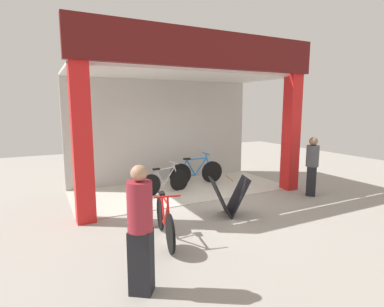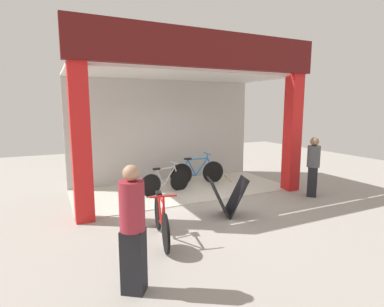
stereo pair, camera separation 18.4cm
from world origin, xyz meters
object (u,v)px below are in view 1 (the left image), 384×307
Objects in this scene: bicycle_inside_0 at (165,182)px; bicycle_parked_0 at (165,220)px; sandwich_board_sign at (229,196)px; bicycle_inside_1 at (196,172)px; pedestrian_1 at (312,166)px; pedestrian_0 at (140,229)px.

bicycle_parked_0 is (-1.10, -2.72, 0.03)m from bicycle_inside_0.
bicycle_inside_0 is at bearing 105.98° from sandwich_board_sign.
bicycle_inside_1 is at bearing 77.20° from sandwich_board_sign.
bicycle_inside_1 is 3.32m from pedestrian_1.
pedestrian_0 is (-3.20, -4.58, 0.48)m from bicycle_inside_1.
pedestrian_1 is at bearing 10.15° from bicycle_parked_0.
bicycle_inside_1 is 2.78m from sandwich_board_sign.
bicycle_parked_0 is at bearing -162.58° from sandwich_board_sign.
pedestrian_1 is at bearing 21.63° from pedestrian_0.
bicycle_parked_0 is at bearing -125.78° from bicycle_inside_1.
pedestrian_0 reaches higher than pedestrian_1.
bicycle_inside_0 is at bearing 67.93° from bicycle_parked_0.
bicycle_inside_1 is at bearing 23.11° from bicycle_inside_0.
bicycle_inside_1 is (1.24, 0.53, 0.04)m from bicycle_inside_0.
pedestrian_0 is at bearing -122.71° from bicycle_parked_0.
pedestrian_0 is at bearing -124.91° from bicycle_inside_1.
bicycle_parked_0 reaches higher than bicycle_inside_0.
pedestrian_1 is (2.83, 0.27, 0.39)m from sandwich_board_sign.
bicycle_inside_0 is 1.35m from bicycle_inside_1.
pedestrian_0 is at bearing -115.78° from bicycle_inside_0.
bicycle_inside_1 is at bearing 55.09° from pedestrian_0.
pedestrian_1 is at bearing 5.53° from sandwich_board_sign.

